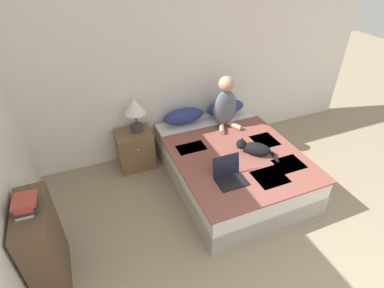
% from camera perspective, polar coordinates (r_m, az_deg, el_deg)
% --- Properties ---
extents(wall_back, '(5.61, 0.05, 2.55)m').
position_cam_1_polar(wall_back, '(4.29, 0.23, 14.91)').
color(wall_back, white).
rests_on(wall_back, ground_plane).
extents(bed, '(1.54, 2.00, 0.52)m').
position_cam_1_polar(bed, '(3.99, 7.39, -3.97)').
color(bed, '#9E998E').
rests_on(bed, ground_plane).
extents(pillow_near, '(0.61, 0.26, 0.22)m').
position_cam_1_polar(pillow_near, '(4.29, -1.64, 5.34)').
color(pillow_near, navy).
rests_on(pillow_near, bed).
extents(pillow_far, '(0.61, 0.26, 0.22)m').
position_cam_1_polar(pillow_far, '(4.54, 6.34, 6.91)').
color(pillow_far, navy).
rests_on(pillow_far, bed).
extents(person_sitting, '(0.36, 0.35, 0.73)m').
position_cam_1_polar(person_sitting, '(4.16, 6.35, 7.49)').
color(person_sitting, slate).
rests_on(person_sitting, bed).
extents(cat_tabby, '(0.41, 0.44, 0.19)m').
position_cam_1_polar(cat_tabby, '(3.74, 11.72, -0.78)').
color(cat_tabby, black).
rests_on(cat_tabby, bed).
extents(laptop_open, '(0.32, 0.30, 0.25)m').
position_cam_1_polar(laptop_open, '(3.34, 7.15, -5.99)').
color(laptop_open, black).
rests_on(laptop_open, bed).
extents(nightstand, '(0.48, 0.41, 0.55)m').
position_cam_1_polar(nightstand, '(4.28, -10.77, -0.98)').
color(nightstand, brown).
rests_on(nightstand, ground_plane).
extents(table_lamp, '(0.28, 0.28, 0.48)m').
position_cam_1_polar(table_lamp, '(3.99, -10.84, 6.52)').
color(table_lamp, '#38383D').
rests_on(table_lamp, nightstand).
extents(bookshelf, '(0.27, 0.64, 0.93)m').
position_cam_1_polar(bookshelf, '(3.12, -26.39, -16.94)').
color(bookshelf, brown).
rests_on(bookshelf, ground_plane).
extents(book_stack_top, '(0.19, 0.23, 0.11)m').
position_cam_1_polar(book_stack_top, '(2.76, -29.14, -9.99)').
color(book_stack_top, beige).
rests_on(book_stack_top, bookshelf).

